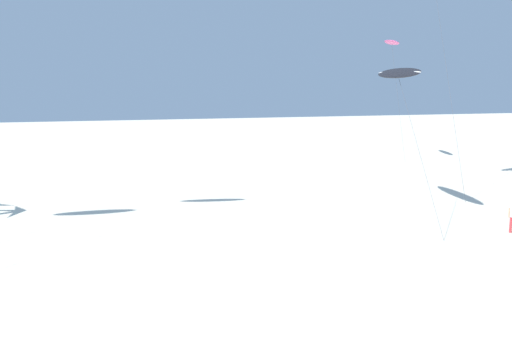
# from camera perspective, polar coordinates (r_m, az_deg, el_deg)

# --- Properties ---
(flying_kite_0) EXTENTS (3.32, 5.64, 13.93)m
(flying_kite_0) POSITION_cam_1_polar(r_m,az_deg,el_deg) (63.20, 14.41, 13.22)
(flying_kite_0) COLOR #EA5193
(flying_kite_0) RESTS_ON ground
(flying_kite_2) EXTENTS (2.99, 10.98, 9.71)m
(flying_kite_2) POSITION_cam_1_polar(r_m,az_deg,el_deg) (36.41, 15.02, 10.10)
(flying_kite_2) COLOR black
(flying_kite_2) RESTS_ON ground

